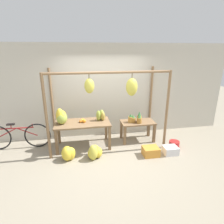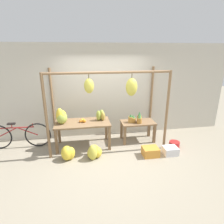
% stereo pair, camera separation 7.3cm
% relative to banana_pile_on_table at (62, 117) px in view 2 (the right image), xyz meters
% --- Properties ---
extents(ground_plane, '(20.00, 20.00, 0.00)m').
position_rel_banana_pile_on_table_xyz_m(ground_plane, '(1.22, -0.71, -0.91)').
color(ground_plane, gray).
extents(shop_wall_back, '(8.00, 0.08, 2.80)m').
position_rel_banana_pile_on_table_xyz_m(shop_wall_back, '(1.22, 0.77, 0.49)').
color(shop_wall_back, beige).
rests_on(shop_wall_back, ground_plane).
extents(stall_awning, '(3.11, 1.31, 2.13)m').
position_rel_banana_pile_on_table_xyz_m(stall_awning, '(1.30, -0.23, 0.61)').
color(stall_awning, brown).
rests_on(stall_awning, ground_plane).
extents(display_table_main, '(1.48, 0.75, 0.72)m').
position_rel_banana_pile_on_table_xyz_m(display_table_main, '(0.54, 0.01, -0.29)').
color(display_table_main, brown).
rests_on(display_table_main, ground_plane).
extents(display_table_side, '(0.98, 0.54, 0.60)m').
position_rel_banana_pile_on_table_xyz_m(display_table_side, '(2.15, 0.11, -0.43)').
color(display_table_side, brown).
rests_on(display_table_side, ground_plane).
extents(banana_pile_on_table, '(0.38, 0.40, 0.44)m').
position_rel_banana_pile_on_table_xyz_m(banana_pile_on_table, '(0.00, 0.00, 0.00)').
color(banana_pile_on_table, yellow).
rests_on(banana_pile_on_table, display_table_main).
extents(orange_pile, '(0.18, 0.19, 0.09)m').
position_rel_banana_pile_on_table_xyz_m(orange_pile, '(0.54, 0.02, -0.14)').
color(orange_pile, orange).
rests_on(orange_pile, display_table_main).
extents(pineapple_cluster, '(0.40, 0.25, 0.31)m').
position_rel_banana_pile_on_table_xyz_m(pineapple_cluster, '(2.08, 0.06, -0.19)').
color(pineapple_cluster, '#B27F38').
rests_on(pineapple_cluster, display_table_side).
extents(banana_pile_ground_left, '(0.40, 0.34, 0.37)m').
position_rel_banana_pile_on_table_xyz_m(banana_pile_ground_left, '(0.15, -0.64, -0.73)').
color(banana_pile_ground_left, gold).
rests_on(banana_pile_ground_left, ground_plane).
extents(banana_pile_ground_right, '(0.43, 0.42, 0.40)m').
position_rel_banana_pile_on_table_xyz_m(banana_pile_ground_right, '(0.79, -0.67, -0.74)').
color(banana_pile_ground_right, gold).
rests_on(banana_pile_ground_right, ground_plane).
extents(fruit_crate_white, '(0.40, 0.33, 0.23)m').
position_rel_banana_pile_on_table_xyz_m(fruit_crate_white, '(2.23, -0.79, -0.79)').
color(fruit_crate_white, orange).
rests_on(fruit_crate_white, ground_plane).
extents(blue_bucket, '(0.28, 0.28, 0.20)m').
position_rel_banana_pile_on_table_xyz_m(blue_bucket, '(3.01, -0.54, -0.81)').
color(blue_bucket, '#AD2323').
rests_on(blue_bucket, ground_plane).
extents(parked_bicycle, '(1.73, 0.09, 0.74)m').
position_rel_banana_pile_on_table_xyz_m(parked_bicycle, '(-1.22, 0.21, -0.54)').
color(parked_bicycle, black).
rests_on(parked_bicycle, ground_plane).
extents(papaya_pile, '(0.26, 0.21, 0.30)m').
position_rel_banana_pile_on_table_xyz_m(papaya_pile, '(1.06, 0.08, -0.04)').
color(papaya_pile, '#B2993D').
rests_on(papaya_pile, display_table_main).
extents(fruit_crate_purple, '(0.36, 0.30, 0.20)m').
position_rel_banana_pile_on_table_xyz_m(fruit_crate_purple, '(2.77, -0.81, -0.80)').
color(fruit_crate_purple, silver).
rests_on(fruit_crate_purple, ground_plane).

